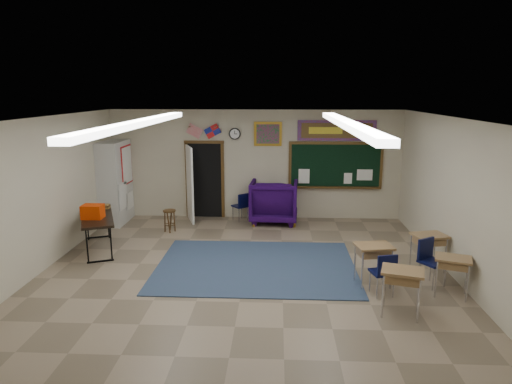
{
  "coord_description": "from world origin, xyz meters",
  "views": [
    {
      "loc": [
        0.62,
        -7.92,
        3.49
      ],
      "look_at": [
        0.17,
        1.5,
        1.39
      ],
      "focal_mm": 32.0,
      "sensor_mm": 36.0,
      "label": 1
    }
  ],
  "objects_px": {
    "student_desk_front_left": "(373,263)",
    "student_desk_front_right": "(428,251)",
    "folding_table": "(98,231)",
    "wooden_stool": "(170,221)",
    "wingback_armchair": "(274,201)"
  },
  "relations": [
    {
      "from": "student_desk_front_left",
      "to": "wooden_stool",
      "type": "relative_size",
      "value": 1.37
    },
    {
      "from": "student_desk_front_left",
      "to": "student_desk_front_right",
      "type": "distance_m",
      "value": 1.44
    },
    {
      "from": "student_desk_front_left",
      "to": "folding_table",
      "type": "bearing_deg",
      "value": 153.92
    },
    {
      "from": "wingback_armchair",
      "to": "wooden_stool",
      "type": "xyz_separation_m",
      "value": [
        -2.63,
        -1.04,
        -0.29
      ]
    },
    {
      "from": "wingback_armchair",
      "to": "folding_table",
      "type": "xyz_separation_m",
      "value": [
        -3.91,
        -2.43,
        -0.14
      ]
    },
    {
      "from": "wooden_stool",
      "to": "student_desk_front_right",
      "type": "bearing_deg",
      "value": -22.02
    },
    {
      "from": "student_desk_front_left",
      "to": "student_desk_front_right",
      "type": "bearing_deg",
      "value": 21.27
    },
    {
      "from": "folding_table",
      "to": "wooden_stool",
      "type": "xyz_separation_m",
      "value": [
        1.28,
        1.39,
        -0.14
      ]
    },
    {
      "from": "folding_table",
      "to": "wooden_stool",
      "type": "relative_size",
      "value": 3.6
    },
    {
      "from": "folding_table",
      "to": "wooden_stool",
      "type": "distance_m",
      "value": 1.9
    },
    {
      "from": "wingback_armchair",
      "to": "folding_table",
      "type": "height_order",
      "value": "wingback_armchair"
    },
    {
      "from": "student_desk_front_left",
      "to": "folding_table",
      "type": "height_order",
      "value": "folding_table"
    },
    {
      "from": "student_desk_front_left",
      "to": "student_desk_front_right",
      "type": "relative_size",
      "value": 1.03
    },
    {
      "from": "wingback_armchair",
      "to": "student_desk_front_left",
      "type": "distance_m",
      "value": 4.48
    },
    {
      "from": "wingback_armchair",
      "to": "student_desk_front_right",
      "type": "bearing_deg",
      "value": 135.88
    }
  ]
}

